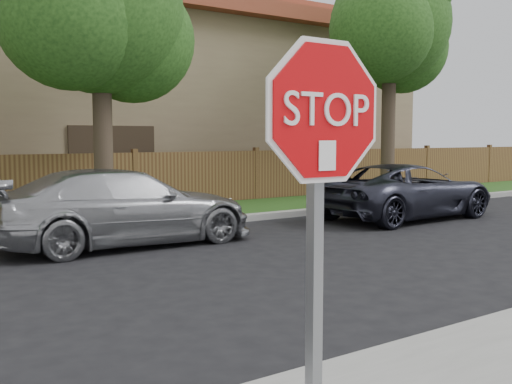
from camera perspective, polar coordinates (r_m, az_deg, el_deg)
far_curb at (r=12.34m, az=-22.58°, el=-4.22°), size 70.00×0.30×0.15m
tree_mid at (r=14.55m, az=-14.38°, el=16.41°), size 4.80×3.90×7.35m
tree_right at (r=20.05m, az=12.99°, el=15.32°), size 4.80×3.90×8.20m
stop_sign at (r=3.05m, az=6.23°, el=1.60°), size 1.01×0.13×2.55m
sedan_right at (r=11.43m, az=-12.41°, el=-1.42°), size 4.96×2.04×1.44m
sedan_far_right at (r=15.30m, az=14.12°, el=0.08°), size 4.97×2.41×1.36m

